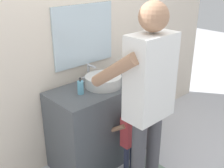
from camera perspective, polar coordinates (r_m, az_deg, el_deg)
ground_plane at (r=3.14m, az=1.95°, el=-16.60°), size 14.00×14.00×0.00m
back_wall at (r=2.96m, az=-6.32°, el=10.18°), size 4.40×0.10×2.70m
vanity_cabinet at (r=3.07m, az=-1.93°, el=-7.74°), size 1.12×0.54×0.86m
sink_basin at (r=2.83m, az=-1.79°, el=0.63°), size 0.37×0.37×0.11m
faucet at (r=2.99m, az=-4.64°, el=2.26°), size 0.18×0.14×0.18m
toothbrush_cup at (r=3.07m, az=3.88°, el=2.30°), size 0.07×0.07×0.21m
soap_bottle at (r=2.68m, az=-6.42°, el=-0.68°), size 0.06×0.06×0.17m
child_toddler at (r=2.80m, az=3.58°, el=-10.17°), size 0.24×0.24×0.78m
adult_parent at (r=2.31m, az=7.30°, el=-1.10°), size 0.55×0.57×1.77m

